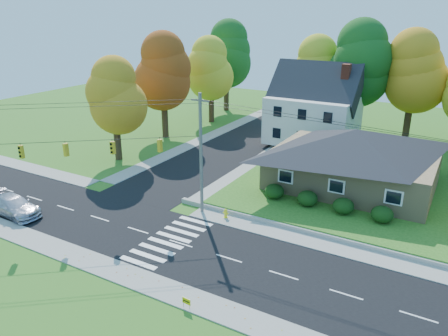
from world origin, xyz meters
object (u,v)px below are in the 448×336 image
Objects in this scene: silver_sedan at (14,206)px; fire_hydrant at (226,214)px; white_car at (277,126)px; ranch_house at (353,157)px.

silver_sedan reaches higher than fire_hydrant.
white_car is at bearing -8.28° from silver_sedan.
ranch_house is at bearing -45.41° from silver_sedan.
ranch_house is 2.72× the size of silver_sedan.
ranch_house is 29.57m from silver_sedan.
fire_hydrant is at bearing -57.59° from silver_sedan.
silver_sedan is at bearing -140.00° from ranch_house.
silver_sedan is 17.37m from fire_hydrant.
white_car is at bearing 105.14° from fire_hydrant.
fire_hydrant is (-7.21, -10.83, -2.87)m from ranch_house.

